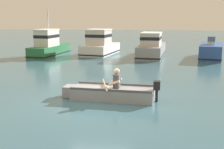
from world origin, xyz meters
TOP-DOWN VIEW (x-y plane):
  - ground_plane at (0.00, 0.00)m, footprint 120.00×120.00m
  - rowboat_with_person at (0.48, 0.30)m, footprint 3.72×1.96m
  - moored_boat_green at (-6.06, 12.20)m, footprint 2.22×5.00m
  - moored_boat_white at (-2.13, 13.62)m, footprint 2.95×4.79m
  - moored_boat_grey at (2.14, 12.75)m, footprint 2.49×5.63m
  - moored_boat_blue at (6.58, 12.27)m, footprint 2.53×4.81m

SIDE VIEW (x-z plane):
  - ground_plane at x=0.00m, z-range 0.00..0.00m
  - rowboat_with_person at x=0.48m, z-range -0.34..0.85m
  - moored_boat_blue at x=6.58m, z-range -0.31..1.35m
  - moored_boat_grey at x=2.14m, z-range -0.24..1.67m
  - moored_boat_white at x=-2.13m, z-range -0.28..1.82m
  - moored_boat_green at x=-6.06m, z-range -1.05..2.61m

